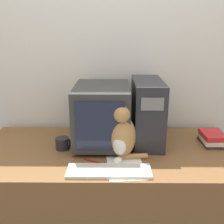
# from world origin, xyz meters

# --- Properties ---
(wall_back) EXTENTS (7.00, 0.05, 2.50)m
(wall_back) POSITION_xyz_m (0.00, 0.87, 1.25)
(wall_back) COLOR silver
(wall_back) RESTS_ON ground_plane
(desk) EXTENTS (1.76, 0.81, 0.75)m
(desk) POSITION_xyz_m (0.00, 0.40, 0.37)
(desk) COLOR brown
(desk) RESTS_ON ground_plane
(crt_monitor) EXTENTS (0.37, 0.49, 0.41)m
(crt_monitor) POSITION_xyz_m (-0.05, 0.51, 0.96)
(crt_monitor) COLOR #333333
(crt_monitor) RESTS_ON desk
(computer_tower) EXTENTS (0.20, 0.46, 0.44)m
(computer_tower) POSITION_xyz_m (0.26, 0.54, 0.97)
(computer_tower) COLOR #28282D
(computer_tower) RESTS_ON desk
(keyboard) EXTENTS (0.47, 0.15, 0.02)m
(keyboard) POSITION_xyz_m (-0.00, 0.10, 0.76)
(keyboard) COLOR silver
(keyboard) RESTS_ON desk
(cat) EXTENTS (0.26, 0.26, 0.35)m
(cat) POSITION_xyz_m (0.08, 0.30, 0.89)
(cat) COLOR #B7844C
(cat) RESTS_ON desk
(book_stack) EXTENTS (0.16, 0.21, 0.09)m
(book_stack) POSITION_xyz_m (0.71, 0.49, 0.79)
(book_stack) COLOR #383333
(book_stack) RESTS_ON desk
(pen) EXTENTS (0.14, 0.08, 0.01)m
(pen) POSITION_xyz_m (-0.09, 0.22, 0.75)
(pen) COLOR maroon
(pen) RESTS_ON desk
(paper_sheet) EXTENTS (0.24, 0.31, 0.00)m
(paper_sheet) POSITION_xyz_m (0.10, 0.16, 0.75)
(paper_sheet) COLOR white
(paper_sheet) RESTS_ON desk
(mug) EXTENTS (0.10, 0.09, 0.08)m
(mug) POSITION_xyz_m (-0.32, 0.41, 0.79)
(mug) COLOR #232328
(mug) RESTS_ON desk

